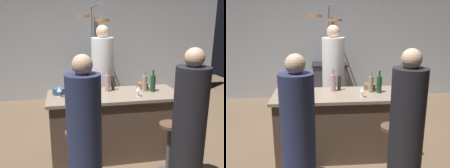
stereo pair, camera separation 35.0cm
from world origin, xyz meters
TOP-DOWN VIEW (x-y plane):
  - ground_plane at (0.00, 0.00)m, footprint 9.00×9.00m
  - back_wall at (0.00, 2.85)m, footprint 6.40×0.16m
  - kitchen_island at (0.00, 0.00)m, footprint 1.80×0.72m
  - stove_range at (0.00, 2.45)m, footprint 0.80×0.64m
  - chef at (-0.01, 0.93)m, footprint 0.38×0.38m
  - bar_stool_right at (0.57, -0.62)m, footprint 0.28×0.28m
  - guest_right at (0.59, -1.01)m, footprint 0.35×0.35m
  - bar_stool_left at (-0.55, -0.62)m, footprint 0.28×0.28m
  - guest_left at (-0.49, -1.00)m, footprint 0.34×0.34m
  - overhead_pot_rack at (-0.06, 1.94)m, footprint 0.61×1.47m
  - pepper_mill at (0.02, 0.18)m, footprint 0.05×0.05m
  - wine_bottle_white at (0.45, 0.05)m, footprint 0.07×0.07m
  - wine_bottle_rose at (-0.07, 0.14)m, footprint 0.07×0.07m
  - wine_bottle_green at (0.56, 0.02)m, footprint 0.07×0.07m
  - wine_glass_near_left_guest at (-0.73, -0.02)m, footprint 0.07×0.07m
  - wine_glass_by_chef at (0.29, -0.18)m, footprint 0.07×0.07m
  - mixing_bowl_blue at (-0.74, 0.13)m, footprint 0.18×0.18m
  - mixing_bowl_wooden at (0.47, 0.21)m, footprint 0.17×0.17m

SIDE VIEW (x-z plane):
  - ground_plane at x=0.00m, z-range 0.00..0.00m
  - bar_stool_right at x=0.57m, z-range 0.04..0.72m
  - bar_stool_left at x=-0.55m, z-range 0.04..0.72m
  - stove_range at x=0.00m, z-range 0.00..0.89m
  - kitchen_island at x=0.00m, z-range 0.00..0.90m
  - guest_left at x=-0.49m, z-range -0.06..1.54m
  - guest_right at x=0.59m, z-range -0.06..1.57m
  - chef at x=-0.01m, z-range -0.07..1.74m
  - mixing_bowl_wooden at x=0.47m, z-range 0.90..0.98m
  - mixing_bowl_blue at x=-0.74m, z-range 0.90..0.98m
  - pepper_mill at x=0.02m, z-range 0.90..1.11m
  - wine_glass_near_left_guest at x=-0.73m, z-range 0.93..1.08m
  - wine_glass_by_chef at x=0.29m, z-range 0.93..1.08m
  - wine_bottle_white at x=0.45m, z-range 0.86..1.17m
  - wine_bottle_green at x=0.56m, z-range 0.86..1.17m
  - wine_bottle_rose at x=-0.07m, z-range 0.86..1.18m
  - back_wall at x=0.00m, z-range 0.00..2.60m
  - overhead_pot_rack at x=-0.06m, z-range 0.57..2.74m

